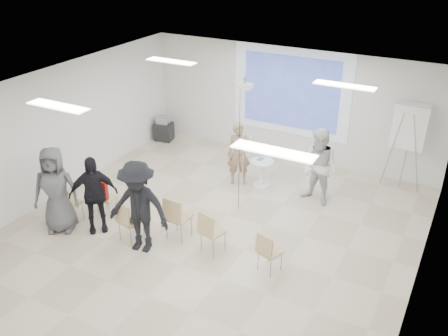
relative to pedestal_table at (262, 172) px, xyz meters
The scene contains 30 objects.
floor 2.64m from the pedestal_table, 91.76° to the right, with size 8.00×9.00×0.10m, color beige.
ceiling 3.72m from the pedestal_table, 91.76° to the right, with size 8.00×9.00×0.10m, color white.
wall_back 2.25m from the pedestal_table, 92.35° to the left, with size 8.00×0.10×3.00m, color silver.
wall_left 5.01m from the pedestal_table, 147.79° to the right, with size 0.10×9.00×3.00m, color silver.
wall_right 4.88m from the pedestal_table, 33.24° to the right, with size 0.10×9.00×3.00m, color silver.
projection_halo 2.39m from the pedestal_table, 92.43° to the left, with size 3.20×0.01×2.30m, color silver.
projection_image 2.37m from the pedestal_table, 92.45° to the left, with size 2.60×0.01×1.90m, color #364EB9.
pedestal_table is the anchor object (origin of this frame).
player_left 0.77m from the pedestal_table, 168.96° to the right, with size 0.65×0.44×1.77m, color #957A5B.
player_right 1.57m from the pedestal_table, ahead, with size 0.95×0.76×1.97m, color silver.
controller_left 0.89m from the pedestal_table, 160.52° to the left, with size 0.04×0.13×0.04m, color silver.
controller_right 1.58m from the pedestal_table, ahead, with size 0.04×0.13×0.04m, color white.
chair_far_left 4.53m from the pedestal_table, 131.21° to the right, with size 0.43×0.46×0.83m.
chair_left_mid 3.76m from the pedestal_table, 130.65° to the right, with size 0.40×0.43×0.80m.
chair_left_inner 3.70m from the pedestal_table, 111.96° to the right, with size 0.50×0.53×0.90m.
chair_center 2.96m from the pedestal_table, 101.26° to the right, with size 0.46×0.49×0.95m.
chair_right_inner 2.98m from the pedestal_table, 85.29° to the right, with size 0.51×0.53×0.87m.
chair_right_far 3.34m from the pedestal_table, 64.09° to the right, with size 0.48×0.50×0.81m.
red_jacket 3.90m from the pedestal_table, 129.25° to the right, with size 0.43×0.10×0.41m, color #A41B14.
laptop 3.60m from the pedestal_table, 112.30° to the right, with size 0.33×0.24×0.03m, color black.
audience_left 4.10m from the pedestal_table, 123.56° to the right, with size 1.11×0.67×1.91m, color black.
audience_mid 3.72m from the pedestal_table, 106.02° to the right, with size 1.39×0.76×2.15m, color black.
audience_outer 4.77m from the pedestal_table, 128.09° to the right, with size 1.01×0.67×2.08m, color #56565B.
flipchart_easel 3.54m from the pedestal_table, 26.36° to the left, with size 0.92×0.70×2.14m.
av_cart 3.93m from the pedestal_table, 161.25° to the left, with size 0.57×0.49×0.75m.
ceiling_projector 2.56m from the pedestal_table, 89.01° to the right, with size 0.30×0.25×3.00m.
fluor_panel_nw 3.37m from the pedestal_table, 163.86° to the right, with size 1.20×0.30×0.02m, color white.
fluor_panel_ne 3.27m from the pedestal_table, 17.41° to the right, with size 1.20×0.30×0.02m, color white.
fluor_panel_sw 5.27m from the pedestal_table, 116.89° to the right, with size 1.20×0.30×0.02m, color white.
fluor_panel_se 5.21m from the pedestal_table, 64.92° to the right, with size 1.20×0.30×0.02m, color white.
Camera 1 is at (4.34, -7.33, 5.79)m, focal length 40.00 mm.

